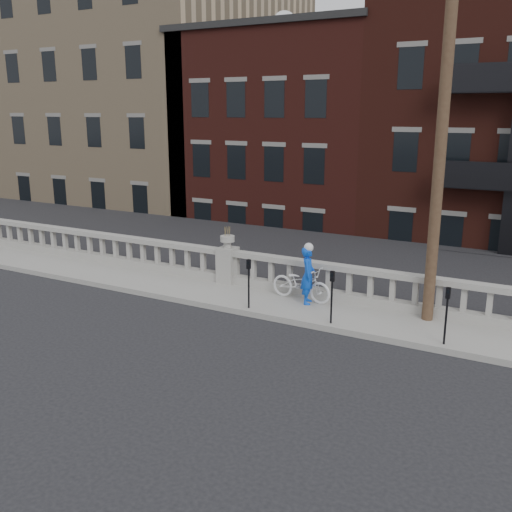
{
  "coord_description": "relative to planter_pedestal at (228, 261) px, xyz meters",
  "views": [
    {
      "loc": [
        8.96,
        -10.57,
        5.34
      ],
      "look_at": [
        1.41,
        3.2,
        1.32
      ],
      "focal_mm": 40.0,
      "sensor_mm": 36.0,
      "label": 1
    }
  ],
  "objects": [
    {
      "name": "cyclist",
      "position": [
        2.99,
        -0.66,
        0.12
      ],
      "size": [
        0.55,
        0.68,
        1.61
      ],
      "primitive_type": "imported",
      "rotation": [
        0.0,
        0.0,
        1.88
      ],
      "color": "blue",
      "rests_on": "sidewalk"
    },
    {
      "name": "sidewalk",
      "position": [
        0.0,
        -0.95,
        -0.76
      ],
      "size": [
        32.0,
        2.2,
        0.15
      ],
      "primitive_type": "cube",
      "color": "gray",
      "rests_on": "ground"
    },
    {
      "name": "utility_pole",
      "position": [
        6.2,
        -0.35,
        4.41
      ],
      "size": [
        1.6,
        0.28,
        10.0
      ],
      "color": "#422D1E",
      "rests_on": "sidewalk"
    },
    {
      "name": "lower_level",
      "position": [
        0.56,
        19.09,
        1.8
      ],
      "size": [
        80.0,
        44.0,
        20.8
      ],
      "color": "#605E59",
      "rests_on": "ground"
    },
    {
      "name": "planter_pedestal",
      "position": [
        0.0,
        0.0,
        0.0
      ],
      "size": [
        0.55,
        0.55,
        1.76
      ],
      "color": "gray",
      "rests_on": "sidewalk"
    },
    {
      "name": "parking_meter_a",
      "position": [
        1.76,
        -1.8,
        0.17
      ],
      "size": [
        0.1,
        0.09,
        1.36
      ],
      "color": "black",
      "rests_on": "sidewalk"
    },
    {
      "name": "parking_meter_c",
      "position": [
        6.9,
        -1.8,
        0.17
      ],
      "size": [
        0.1,
        0.09,
        1.36
      ],
      "color": "black",
      "rests_on": "sidewalk"
    },
    {
      "name": "parking_meter_b",
      "position": [
        4.14,
        -1.8,
        0.17
      ],
      "size": [
        0.1,
        0.09,
        1.36
      ],
      "color": "black",
      "rests_on": "sidewalk"
    },
    {
      "name": "ground",
      "position": [
        0.0,
        -3.95,
        -0.83
      ],
      "size": [
        120.0,
        120.0,
        0.0
      ],
      "primitive_type": "plane",
      "color": "black",
      "rests_on": "ground"
    },
    {
      "name": "bicycle",
      "position": [
        2.72,
        -0.49,
        -0.2
      ],
      "size": [
        1.9,
        0.83,
        0.97
      ],
      "primitive_type": "imported",
      "rotation": [
        0.0,
        0.0,
        1.47
      ],
      "color": "silver",
      "rests_on": "sidewalk"
    },
    {
      "name": "balustrade",
      "position": [
        0.0,
        0.0,
        -0.19
      ],
      "size": [
        28.0,
        0.34,
        1.03
      ],
      "color": "gray",
      "rests_on": "sidewalk"
    }
  ]
}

